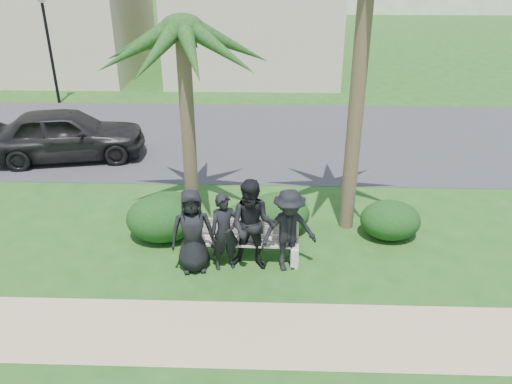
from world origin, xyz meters
TOP-DOWN VIEW (x-y plane):
  - ground at (0.00, 0.00)m, footprint 160.00×160.00m
  - footpath at (0.00, -1.80)m, footprint 30.00×1.60m
  - asphalt_street at (0.00, 8.00)m, footprint 160.00×8.00m
  - street_lamp at (-9.00, 12.00)m, footprint 0.36×0.36m
  - park_bench at (-0.63, 0.40)m, footprint 2.31×0.58m
  - man_a at (-1.53, 0.04)m, footprint 0.93×0.70m
  - man_b at (-0.93, 0.12)m, footprint 0.68×0.55m
  - man_c at (-0.39, 0.13)m, footprint 1.00×0.83m
  - man_d at (0.31, 0.12)m, footprint 1.23×0.91m
  - hedge_a at (-2.40, 1.23)m, footprint 1.54×1.27m
  - hedge_b at (-2.36, 1.68)m, footprint 1.33×1.10m
  - hedge_c at (-0.55, 1.34)m, footprint 1.19×0.98m
  - hedge_d at (0.12, 1.61)m, footprint 1.40×1.15m
  - hedge_e at (2.57, 1.44)m, footprint 1.31×1.08m
  - hedge_f at (2.56, 1.46)m, footprint 1.25×1.03m
  - palm_left at (-1.93, 2.48)m, footprint 3.00×3.00m
  - car_a at (-6.20, 5.78)m, footprint 4.84×2.71m

SIDE VIEW (x-z plane):
  - ground at x=0.00m, z-range 0.00..0.00m
  - footpath at x=0.00m, z-range -0.01..0.01m
  - asphalt_street at x=0.00m, z-range -0.01..0.01m
  - park_bench at x=-0.63m, z-range -0.04..0.77m
  - hedge_c at x=-0.55m, z-range 0.00..0.77m
  - hedge_f at x=2.56m, z-range 0.00..0.81m
  - hedge_e at x=2.57m, z-range 0.00..0.85m
  - hedge_b at x=-2.36m, z-range 0.00..0.87m
  - hedge_d at x=0.12m, z-range 0.00..0.91m
  - hedge_a at x=-2.40m, z-range 0.00..1.00m
  - car_a at x=-6.20m, z-range 0.00..1.56m
  - man_b at x=-0.93m, z-range 0.00..1.60m
  - man_d at x=0.31m, z-range 0.00..1.71m
  - man_a at x=-1.53m, z-range 0.00..1.71m
  - man_c at x=-0.39m, z-range 0.00..1.88m
  - street_lamp at x=-9.00m, z-range 0.80..5.09m
  - palm_left at x=-1.93m, z-range 1.64..6.83m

